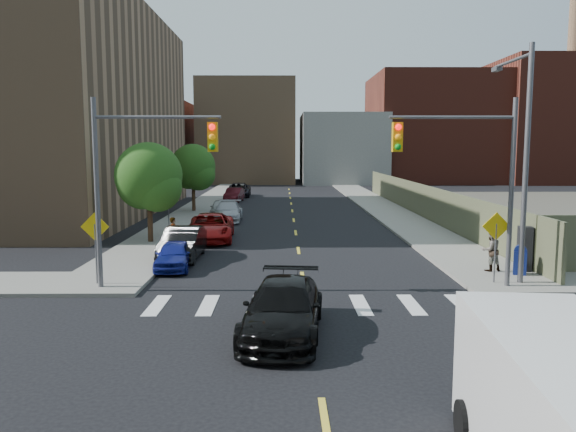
{
  "coord_description": "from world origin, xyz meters",
  "views": [
    {
      "loc": [
        -0.81,
        -14.22,
        5.23
      ],
      "look_at": [
        -0.55,
        12.17,
        2.0
      ],
      "focal_mm": 35.0,
      "sensor_mm": 36.0,
      "label": 1
    }
  ],
  "objects_px": {
    "parked_car_red": "(210,227)",
    "pedestrian_east": "(491,250)",
    "cargo_van": "(568,419)",
    "parked_car_maroon": "(234,195)",
    "payphone": "(525,249)",
    "parked_car_white": "(221,208)",
    "parked_car_grey": "(239,190)",
    "parked_car_blue": "(174,255)",
    "parked_car_black": "(183,243)",
    "mailbox": "(520,260)",
    "pedestrian_west": "(174,233)",
    "parked_car_silver": "(228,212)",
    "black_sedan": "(283,309)"
  },
  "relations": [
    {
      "from": "parked_car_maroon",
      "to": "parked_car_grey",
      "type": "bearing_deg",
      "value": 95.36
    },
    {
      "from": "parked_car_black",
      "to": "parked_car_red",
      "type": "xyz_separation_m",
      "value": [
        0.6,
        5.32,
        0.01
      ]
    },
    {
      "from": "parked_car_grey",
      "to": "cargo_van",
      "type": "distance_m",
      "value": 53.0
    },
    {
      "from": "parked_car_blue",
      "to": "parked_car_silver",
      "type": "xyz_separation_m",
      "value": [
        0.79,
        15.81,
        0.09
      ]
    },
    {
      "from": "payphone",
      "to": "parked_car_white",
      "type": "bearing_deg",
      "value": 137.84
    },
    {
      "from": "cargo_van",
      "to": "pedestrian_west",
      "type": "height_order",
      "value": "cargo_van"
    },
    {
      "from": "parked_car_blue",
      "to": "parked_car_black",
      "type": "xyz_separation_m",
      "value": [
        0.0,
        2.12,
        0.15
      ]
    },
    {
      "from": "parked_car_silver",
      "to": "cargo_van",
      "type": "distance_m",
      "value": 33.03
    },
    {
      "from": "parked_car_grey",
      "to": "pedestrian_west",
      "type": "bearing_deg",
      "value": -92.62
    },
    {
      "from": "parked_car_white",
      "to": "black_sedan",
      "type": "height_order",
      "value": "black_sedan"
    },
    {
      "from": "parked_car_grey",
      "to": "cargo_van",
      "type": "xyz_separation_m",
      "value": [
        8.8,
        -52.26,
        0.61
      ]
    },
    {
      "from": "pedestrian_west",
      "to": "parked_car_black",
      "type": "bearing_deg",
      "value": -162.1
    },
    {
      "from": "parked_car_blue",
      "to": "parked_car_grey",
      "type": "bearing_deg",
      "value": 86.95
    },
    {
      "from": "parked_car_blue",
      "to": "black_sedan",
      "type": "distance_m",
      "value": 9.82
    },
    {
      "from": "pedestrian_east",
      "to": "black_sedan",
      "type": "bearing_deg",
      "value": 27.34
    },
    {
      "from": "parked_car_red",
      "to": "pedestrian_east",
      "type": "relative_size",
      "value": 3.16
    },
    {
      "from": "pedestrian_east",
      "to": "parked_car_black",
      "type": "bearing_deg",
      "value": -27.5
    },
    {
      "from": "parked_car_red",
      "to": "parked_car_grey",
      "type": "relative_size",
      "value": 1.04
    },
    {
      "from": "pedestrian_west",
      "to": "pedestrian_east",
      "type": "relative_size",
      "value": 0.92
    },
    {
      "from": "parked_car_white",
      "to": "pedestrian_west",
      "type": "bearing_deg",
      "value": -94.74
    },
    {
      "from": "black_sedan",
      "to": "parked_car_blue",
      "type": "bearing_deg",
      "value": 124.58
    },
    {
      "from": "parked_car_black",
      "to": "parked_car_red",
      "type": "height_order",
      "value": "parked_car_red"
    },
    {
      "from": "parked_car_silver",
      "to": "parked_car_grey",
      "type": "relative_size",
      "value": 0.91
    },
    {
      "from": "parked_car_maroon",
      "to": "pedestrian_east",
      "type": "distance_m",
      "value": 34.14
    },
    {
      "from": "parked_car_white",
      "to": "black_sedan",
      "type": "relative_size",
      "value": 0.74
    },
    {
      "from": "parked_car_black",
      "to": "parked_car_blue",
      "type": "bearing_deg",
      "value": -89.01
    },
    {
      "from": "parked_car_silver",
      "to": "black_sedan",
      "type": "height_order",
      "value": "black_sedan"
    },
    {
      "from": "parked_car_black",
      "to": "pedestrian_east",
      "type": "relative_size",
      "value": 2.64
    },
    {
      "from": "parked_car_white",
      "to": "cargo_van",
      "type": "relative_size",
      "value": 0.66
    },
    {
      "from": "parked_car_silver",
      "to": "pedestrian_east",
      "type": "bearing_deg",
      "value": -54.52
    },
    {
      "from": "parked_car_blue",
      "to": "parked_car_black",
      "type": "relative_size",
      "value": 0.78
    },
    {
      "from": "parked_car_red",
      "to": "mailbox",
      "type": "xyz_separation_m",
      "value": [
        13.62,
        -9.28,
        -0.03
      ]
    },
    {
      "from": "black_sedan",
      "to": "cargo_van",
      "type": "bearing_deg",
      "value": -55.66
    },
    {
      "from": "parked_car_red",
      "to": "parked_car_maroon",
      "type": "bearing_deg",
      "value": 88.37
    },
    {
      "from": "parked_car_grey",
      "to": "payphone",
      "type": "height_order",
      "value": "payphone"
    },
    {
      "from": "black_sedan",
      "to": "pedestrian_east",
      "type": "xyz_separation_m",
      "value": [
        8.59,
        7.47,
        0.27
      ]
    },
    {
      "from": "cargo_van",
      "to": "pedestrian_east",
      "type": "distance_m",
      "value": 15.74
    },
    {
      "from": "pedestrian_east",
      "to": "cargo_van",
      "type": "bearing_deg",
      "value": 59.75
    },
    {
      "from": "parked_car_black",
      "to": "mailbox",
      "type": "distance_m",
      "value": 14.77
    },
    {
      "from": "parked_car_white",
      "to": "parked_car_red",
      "type": "bearing_deg",
      "value": -88.47
    },
    {
      "from": "mailbox",
      "to": "pedestrian_east",
      "type": "xyz_separation_m",
      "value": [
        -0.94,
        0.68,
        0.28
      ]
    },
    {
      "from": "parked_car_silver",
      "to": "pedestrian_east",
      "type": "relative_size",
      "value": 2.75
    },
    {
      "from": "payphone",
      "to": "pedestrian_west",
      "type": "relative_size",
      "value": 1.16
    },
    {
      "from": "parked_car_black",
      "to": "black_sedan",
      "type": "relative_size",
      "value": 0.89
    },
    {
      "from": "parked_car_blue",
      "to": "payphone",
      "type": "bearing_deg",
      "value": -7.43
    },
    {
      "from": "parked_car_maroon",
      "to": "pedestrian_east",
      "type": "relative_size",
      "value": 2.34
    },
    {
      "from": "parked_car_red",
      "to": "black_sedan",
      "type": "bearing_deg",
      "value": -78.84
    },
    {
      "from": "cargo_van",
      "to": "payphone",
      "type": "height_order",
      "value": "cargo_van"
    },
    {
      "from": "parked_car_black",
      "to": "parked_car_red",
      "type": "relative_size",
      "value": 0.84
    },
    {
      "from": "parked_car_silver",
      "to": "payphone",
      "type": "distance_m",
      "value": 21.91
    }
  ]
}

